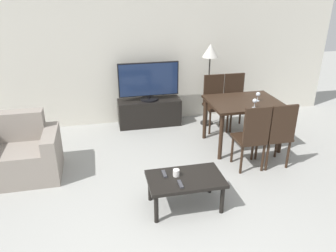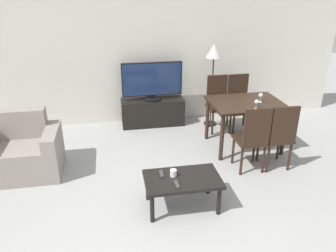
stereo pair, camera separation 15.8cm
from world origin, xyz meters
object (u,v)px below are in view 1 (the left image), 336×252
tv_stand (149,112)px  dining_chair_far (235,99)px  dining_chair_near_right (278,133)px  dining_chair_far_left (215,100)px  tv (149,81)px  dining_table (243,107)px  floor_lamp (210,57)px  coffee_table (185,181)px  cup_white_near (176,173)px  wine_glass_center (258,95)px  remote_secondary (164,174)px  armchair (22,155)px  dining_chair_near (252,135)px  wine_glass_left (255,101)px  remote_primary (180,184)px

tv_stand → dining_chair_far: size_ratio=1.17×
dining_chair_near_right → dining_chair_far_left: 1.54m
tv → dining_table: 1.76m
floor_lamp → dining_chair_near_right: bearing=-75.5°
dining_chair_far → dining_chair_far_left: same height
tv_stand → dining_chair_near_right: bearing=-51.6°
tv_stand → coffee_table: (0.01, -2.52, 0.10)m
cup_white_near → wine_glass_center: 2.08m
dining_table → remote_secondary: bearing=-140.8°
armchair → dining_chair_near: bearing=-9.4°
tv_stand → wine_glass_left: bearing=-48.2°
remote_primary → remote_secondary: 0.28m
dining_table → dining_chair_near_right: (0.19, -0.75, -0.13)m
coffee_table → armchair: bearing=150.2°
dining_table → dining_chair_far: size_ratio=1.13×
tv → wine_glass_center: tv is taller
dining_chair_far_left → wine_glass_center: (0.40, -0.80, 0.33)m
remote_secondary → wine_glass_center: 2.16m
tv → remote_secondary: bearing=-95.2°
tv → floor_lamp: size_ratio=0.73×
floor_lamp → cup_white_near: (-1.16, -2.27, -0.82)m
wine_glass_center → tv: bearing=141.5°
dining_chair_near_right → floor_lamp: (-0.44, 1.71, 0.72)m
dining_chair_far → floor_lamp: bearing=153.5°
floor_lamp → tv_stand: bearing=170.0°
cup_white_near → wine_glass_center: size_ratio=0.56×
dining_chair_far_left → remote_secondary: dining_chair_far_left is taller
tv_stand → remote_primary: (-0.09, -2.65, 0.16)m
tv → cup_white_near: tv is taller
cup_white_near → floor_lamp: bearing=63.1°
dining_table → dining_chair_far: bearing=75.4°
dining_chair_near → cup_white_near: size_ratio=11.95×
dining_chair_near_right → wine_glass_center: (0.01, 0.69, 0.33)m
remote_secondary → tv_stand: bearing=84.8°
wine_glass_center → dining_chair_near_right: bearing=-90.7°
armchair → wine_glass_left: size_ratio=6.71×
tv → armchair: bearing=-144.9°
dining_chair_far_left → remote_secondary: size_ratio=6.51×
wine_glass_left → dining_chair_far_left: bearing=100.9°
dining_chair_near → remote_secondary: 1.44m
floor_lamp → dining_chair_far: bearing=-26.5°
tv_stand → dining_table: 1.80m
dining_chair_near_right → dining_chair_far_left: size_ratio=1.00×
armchair → tv: 2.47m
remote_secondary → dining_chair_far_left: bearing=56.2°
coffee_table → dining_chair_far: (1.50, 2.11, 0.19)m
dining_chair_near_right → tv_stand: bearing=128.4°
tv_stand → wine_glass_center: 2.03m
floor_lamp → wine_glass_left: floor_lamp is taller
dining_table → tv: bearing=138.7°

